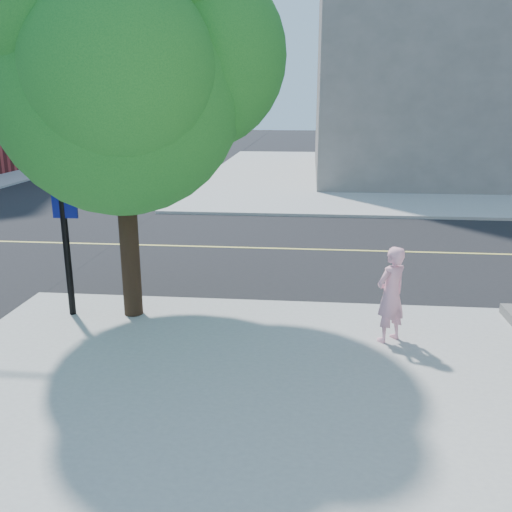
# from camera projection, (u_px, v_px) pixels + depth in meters

# --- Properties ---
(ground) EXTENTS (140.00, 140.00, 0.00)m
(ground) POSITION_uv_depth(u_px,v_px,m) (85.00, 299.00, 11.59)
(ground) COLOR black
(ground) RESTS_ON ground
(road_ew) EXTENTS (140.00, 9.00, 0.01)m
(road_ew) POSITION_uv_depth(u_px,v_px,m) (146.00, 245.00, 15.89)
(road_ew) COLOR black
(road_ew) RESTS_ON ground
(sidewalk_ne) EXTENTS (29.00, 25.00, 0.12)m
(sidewalk_ne) POSITION_uv_depth(u_px,v_px,m) (467.00, 174.00, 30.87)
(sidewalk_ne) COLOR #A3A3A0
(sidewalk_ne) RESTS_ON ground
(filler_ne) EXTENTS (18.00, 16.00, 14.00)m
(filler_ne) POSITION_uv_depth(u_px,v_px,m) (488.00, 42.00, 29.37)
(filler_ne) COLOR slate
(filler_ne) RESTS_ON sidewalk_ne
(man_on_phone) EXTENTS (0.72, 0.69, 1.65)m
(man_on_phone) POSITION_uv_depth(u_px,v_px,m) (391.00, 295.00, 9.10)
(man_on_phone) COLOR #F0A1B9
(man_on_phone) RESTS_ON sidewalk_se
(street_tree) EXTENTS (5.38, 4.89, 7.14)m
(street_tree) POSITION_uv_depth(u_px,v_px,m) (124.00, 59.00, 9.23)
(street_tree) COLOR black
(street_tree) RESTS_ON sidewalk_se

